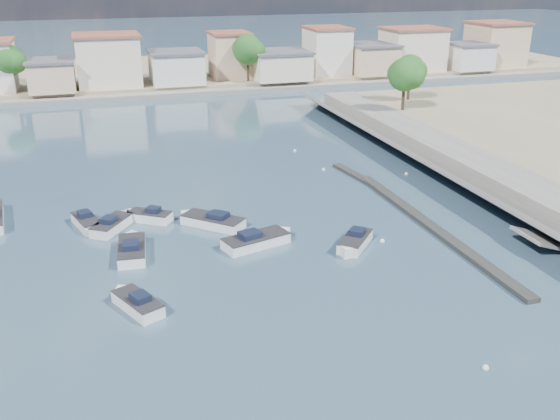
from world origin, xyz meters
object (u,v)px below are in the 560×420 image
motorboat_d (354,243)px  motorboat_c (210,221)px  motorboat_b (132,249)px  motorboat_f (148,217)px  motorboat_e (114,224)px  motorboat_a (136,303)px  motorboat_h (259,240)px  motorboat_g (88,224)px

motorboat_d → motorboat_c: bearing=142.1°
motorboat_b → motorboat_f: 6.48m
motorboat_c → motorboat_e: (-7.68, 1.62, -0.00)m
motorboat_b → motorboat_f: size_ratio=1.42×
motorboat_a → motorboat_b: size_ratio=0.80×
motorboat_h → motorboat_d: bearing=-20.8°
motorboat_c → motorboat_h: size_ratio=0.88×
motorboat_a → motorboat_f: bearing=81.3°
motorboat_a → motorboat_e: (-0.63, 13.52, -0.00)m
motorboat_a → motorboat_g: same height
motorboat_c → motorboat_f: bearing=152.3°
motorboat_g → motorboat_h: 14.50m
motorboat_f → motorboat_a: bearing=-98.7°
motorboat_c → motorboat_e: same height
motorboat_e → motorboat_h: (10.52, -6.54, 0.00)m
motorboat_a → motorboat_h: size_ratio=0.75×
motorboat_e → motorboat_f: 3.00m
motorboat_d → motorboat_f: bearing=145.2°
motorboat_c → motorboat_g: 9.98m
motorboat_d → motorboat_e: same height
motorboat_b → motorboat_g: same height
motorboat_a → motorboat_b: (0.41, 8.21, -0.00)m
motorboat_b → motorboat_g: (-3.05, 6.07, 0.00)m
motorboat_b → motorboat_e: (-1.04, 5.31, 0.00)m
motorboat_h → motorboat_c: bearing=120.0°
motorboat_b → motorboat_c: bearing=29.1°
motorboat_c → motorboat_d: (9.66, -7.51, -0.00)m
motorboat_c → motorboat_f: 5.46m
motorboat_a → motorboat_f: (2.22, 14.43, -0.00)m
motorboat_b → motorboat_d: 16.74m
motorboat_d → motorboat_e: 19.60m
motorboat_b → motorboat_d: size_ratio=1.32×
motorboat_f → motorboat_g: same height
motorboat_c → motorboat_d: same height
motorboat_e → motorboat_g: bearing=159.2°
motorboat_a → motorboat_f: 14.60m
motorboat_f → motorboat_c: bearing=-27.7°
motorboat_f → motorboat_g: 4.86m
motorboat_d → motorboat_g: size_ratio=0.93×
motorboat_d → motorboat_f: (-14.49, 10.05, 0.00)m
motorboat_a → motorboat_e: 13.53m
motorboat_a → motorboat_c: bearing=59.3°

